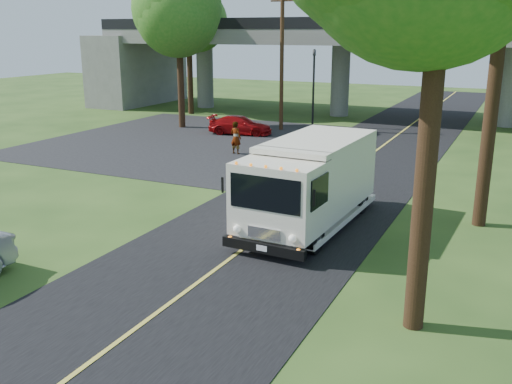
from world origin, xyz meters
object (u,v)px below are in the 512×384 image
Objects in this scene: utility_pole at (282,59)px; step_van at (310,181)px; red_sedan at (240,125)px; pedestrian at (236,138)px; tree_left_lot at (179,6)px; tree_left_far at (189,16)px; traffic_signal at (314,80)px.

utility_pole is 1.28× the size of step_van.
pedestrian is (2.53, -5.50, 0.29)m from red_sedan.
utility_pole is at bearing 18.97° from tree_left_lot.
red_sedan is (-10.19, 14.91, -1.00)m from step_van.
red_sedan is at bearing 126.75° from step_van.
utility_pole is at bearing -22.43° from tree_left_far.
traffic_signal is at bearing 112.10° from step_van.
traffic_signal is at bearing 53.13° from utility_pole.
tree_left_far is at bearing 170.35° from traffic_signal.
traffic_signal is 2.96× the size of pedestrian.
traffic_signal is 0.53× the size of tree_left_far.
utility_pole is 0.86× the size of tree_left_lot.
tree_left_far is 1.40× the size of step_van.
tree_left_far is 12.20m from red_sedan.
tree_left_far is at bearing 38.52° from red_sedan.
red_sedan is (-3.15, -4.75, -2.61)m from traffic_signal.
pedestrian is (-7.65, 9.41, -0.71)m from step_van.
red_sedan is at bearing -120.95° from utility_pole.
utility_pole is at bearing -74.73° from pedestrian.
red_sedan is at bearing -123.54° from traffic_signal.
step_van is 4.02× the size of pedestrian.
tree_left_far is 2.45× the size of red_sedan.
step_van is at bearing 138.27° from pedestrian.
tree_left_far reaches higher than step_van.
traffic_signal is 10.01m from tree_left_lot.
tree_left_lot is at bearing -161.03° from utility_pole.
utility_pole is at bearing -41.70° from red_sedan.
traffic_signal is at bearing -84.29° from pedestrian.
tree_left_far reaches higher than traffic_signal.
utility_pole is 7.43m from tree_left_lot.
traffic_signal is 0.74× the size of step_van.
step_van is at bearing -46.24° from tree_left_lot.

